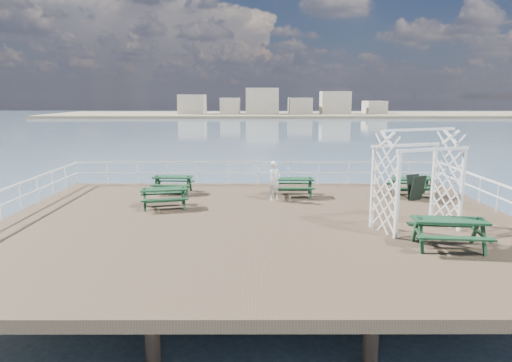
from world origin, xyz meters
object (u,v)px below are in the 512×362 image
object	(u,v)px
picnic_table_d	(164,194)
picnic_table_e	(449,227)
picnic_table_a	(173,181)
person	(275,181)
picnic_table_b	(293,183)
picnic_table_c	(412,183)
trellis_arbor	(417,185)

from	to	relation	value
picnic_table_d	picnic_table_e	distance (m)	10.15
picnic_table_a	picnic_table_d	bearing A→B (deg)	-83.32
picnic_table_d	person	distance (m)	4.50
picnic_table_b	person	distance (m)	1.17
picnic_table_d	person	xyz separation A→B (m)	(4.30, 1.30, 0.27)
picnic_table_e	picnic_table_a	bearing A→B (deg)	146.34
picnic_table_c	picnic_table_e	bearing A→B (deg)	-106.13
picnic_table_e	picnic_table_d	bearing A→B (deg)	157.93
picnic_table_d	trellis_arbor	size ratio (longest dim) A/B	0.63
trellis_arbor	person	size ratio (longest dim) A/B	2.00
picnic_table_c	person	size ratio (longest dim) A/B	1.22
picnic_table_d	picnic_table_e	bearing A→B (deg)	-41.75
picnic_table_e	person	size ratio (longest dim) A/B	1.32
picnic_table_d	trellis_arbor	bearing A→B (deg)	-31.92
picnic_table_b	picnic_table_c	xyz separation A→B (m)	(5.12, -0.06, 0.02)
picnic_table_a	picnic_table_e	size ratio (longest dim) A/B	0.83
picnic_table_c	person	distance (m)	5.98
picnic_table_b	person	xyz separation A→B (m)	(-0.81, -0.81, 0.26)
picnic_table_c	trellis_arbor	size ratio (longest dim) A/B	0.61
picnic_table_e	picnic_table_c	bearing A→B (deg)	85.55
picnic_table_b	trellis_arbor	xyz separation A→B (m)	(3.54, -4.99, 0.88)
picnic_table_d	picnic_table_b	bearing A→B (deg)	8.87
picnic_table_b	trellis_arbor	bearing A→B (deg)	-53.34
person	picnic_table_a	bearing A→B (deg)	123.42
picnic_table_b	trellis_arbor	size ratio (longest dim) A/B	0.56
picnic_table_d	picnic_table_e	world-z (taller)	picnic_table_e
person	picnic_table_e	bearing A→B (deg)	-90.83
picnic_table_a	picnic_table_c	world-z (taller)	picnic_table_c
picnic_table_a	picnic_table_c	size ratio (longest dim) A/B	0.90
picnic_table_e	trellis_arbor	world-z (taller)	trellis_arbor
trellis_arbor	picnic_table_d	bearing A→B (deg)	142.65
picnic_table_e	person	world-z (taller)	person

